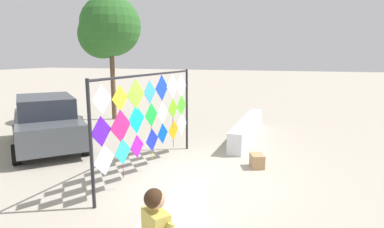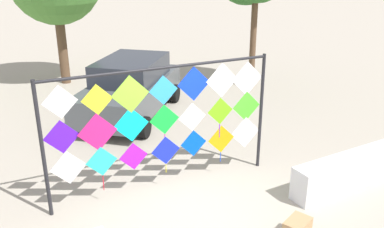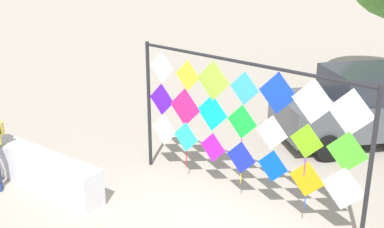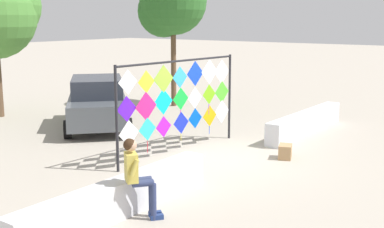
% 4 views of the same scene
% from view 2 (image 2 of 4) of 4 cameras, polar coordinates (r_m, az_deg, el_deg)
% --- Properties ---
extents(ground, '(120.00, 120.00, 0.00)m').
position_cam_2_polar(ground, '(7.64, 1.19, -14.33)').
color(ground, '#ADA393').
extents(plaza_ledge_right, '(4.75, 0.45, 0.69)m').
position_cam_2_polar(plaza_ledge_right, '(9.76, 24.74, -5.78)').
color(plaza_ledge_right, silver).
rests_on(plaza_ledge_right, ground).
extents(kite_display_rack, '(4.53, 0.41, 2.56)m').
position_cam_2_polar(kite_display_rack, '(7.89, -3.78, -0.05)').
color(kite_display_rack, '#232328').
rests_on(kite_display_rack, ground).
extents(parked_car, '(4.28, 4.42, 1.67)m').
position_cam_2_polar(parked_car, '(12.18, -8.48, 3.68)').
color(parked_car, '#4C5156').
rests_on(parked_car, ground).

